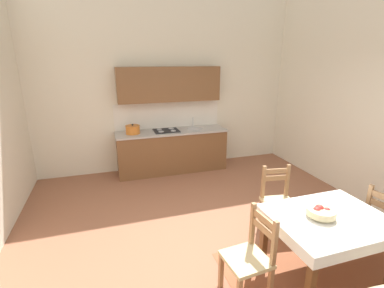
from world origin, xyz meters
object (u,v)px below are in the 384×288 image
object	(u,v)px
kitchen_cabinetry	(171,132)
fruit_bowl	(321,212)
dining_table	(328,228)
dining_chair_kitchen_side	(278,201)
dining_chair_tv_side	(250,257)

from	to	relation	value
kitchen_cabinetry	fruit_bowl	distance (m)	3.64
dining_table	kitchen_cabinetry	bearing A→B (deg)	103.70
dining_table	dining_chair_kitchen_side	size ratio (longest dim) A/B	1.33
kitchen_cabinetry	dining_chair_kitchen_side	world-z (taller)	kitchen_cabinetry
dining_table	fruit_bowl	bearing A→B (deg)	160.78
dining_table	fruit_bowl	world-z (taller)	fruit_bowl
dining_chair_tv_side	fruit_bowl	size ratio (longest dim) A/B	3.10
dining_chair_tv_side	fruit_bowl	world-z (taller)	dining_chair_tv_side
dining_chair_kitchen_side	fruit_bowl	xyz separation A→B (m)	(-0.12, -0.90, 0.37)
kitchen_cabinetry	dining_chair_tv_side	world-z (taller)	kitchen_cabinetry
dining_table	fruit_bowl	xyz separation A→B (m)	(-0.10, 0.03, 0.19)
kitchen_cabinetry	dining_chair_tv_side	xyz separation A→B (m)	(-0.04, -3.56, -0.41)
kitchen_cabinetry	dining_chair_tv_side	size ratio (longest dim) A/B	2.51
dining_table	fruit_bowl	distance (m)	0.22
kitchen_cabinetry	dining_table	distance (m)	3.70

